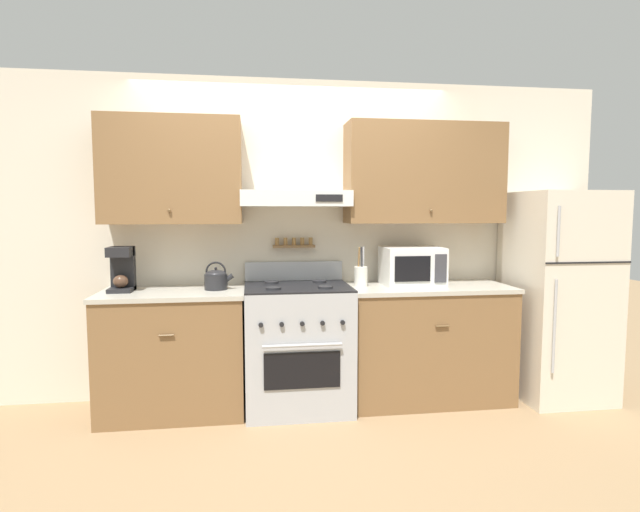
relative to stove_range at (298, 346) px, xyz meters
name	(u,v)px	position (x,y,z in m)	size (l,w,h in m)	color
ground_plane	(302,422)	(0.00, -0.29, -0.48)	(16.00, 16.00, 0.00)	#937551
wall_back	(301,215)	(0.06, 0.30, 0.99)	(5.20, 0.46, 2.55)	beige
counter_left	(174,352)	(-0.92, 0.03, -0.02)	(1.05, 0.64, 0.92)	brown
counter_right	(427,342)	(1.04, 0.03, -0.02)	(1.28, 0.64, 0.92)	brown
stove_range	(298,346)	(0.00, 0.00, 0.00)	(0.79, 0.69, 1.09)	#ADAFB5
refrigerator	(557,295)	(2.10, -0.04, 0.35)	(0.68, 0.74, 1.65)	beige
tea_kettle	(216,279)	(-0.61, 0.06, 0.52)	(0.22, 0.17, 0.21)	#232326
coffee_maker	(122,269)	(-1.28, 0.09, 0.60)	(0.17, 0.21, 0.33)	black
microwave	(412,266)	(0.92, 0.08, 0.59)	(0.46, 0.37, 0.30)	white
utensil_crock	(361,275)	(0.50, 0.06, 0.53)	(0.10, 0.10, 0.31)	silver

